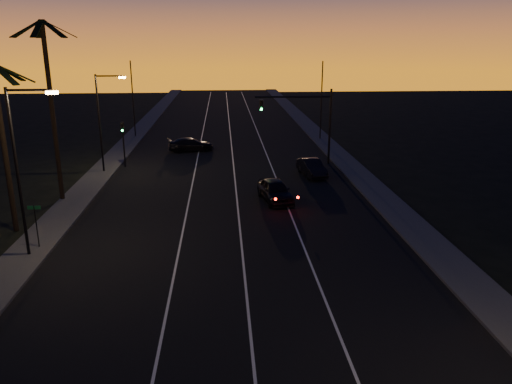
{
  "coord_description": "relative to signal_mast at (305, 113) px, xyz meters",
  "views": [
    {
      "loc": [
        -0.44,
        -5.51,
        11.14
      ],
      "look_at": [
        1.32,
        20.71,
        3.18
      ],
      "focal_mm": 35.0,
      "sensor_mm": 36.0,
      "label": 1
    }
  ],
  "objects": [
    {
      "name": "road",
      "position": [
        -7.14,
        -9.99,
        -4.78
      ],
      "size": [
        20.0,
        170.0,
        0.01
      ],
      "primitive_type": "cube",
      "color": "black",
      "rests_on": "ground"
    },
    {
      "name": "sidewalk_left",
      "position": [
        -18.34,
        -9.99,
        -4.7
      ],
      "size": [
        2.4,
        170.0,
        0.16
      ],
      "primitive_type": "cube",
      "color": "#373735",
      "rests_on": "ground"
    },
    {
      "name": "sidewalk_right",
      "position": [
        4.06,
        -9.99,
        -4.7
      ],
      "size": [
        2.4,
        170.0,
        0.16
      ],
      "primitive_type": "cube",
      "color": "#373735",
      "rests_on": "ground"
    },
    {
      "name": "lane_stripe_left",
      "position": [
        -10.14,
        -9.99,
        -4.76
      ],
      "size": [
        0.12,
        160.0,
        0.01
      ],
      "primitive_type": "cube",
      "color": "silver",
      "rests_on": "road"
    },
    {
      "name": "lane_stripe_mid",
      "position": [
        -6.64,
        -9.99,
        -4.76
      ],
      "size": [
        0.12,
        160.0,
        0.01
      ],
      "primitive_type": "cube",
      "color": "silver",
      "rests_on": "road"
    },
    {
      "name": "lane_stripe_right",
      "position": [
        -3.14,
        -9.99,
        -4.76
      ],
      "size": [
        0.12,
        160.0,
        0.01
      ],
      "primitive_type": "cube",
      "color": "silver",
      "rests_on": "road"
    },
    {
      "name": "palm_mid",
      "position": [
        -20.34,
        -15.99,
        1.47
      ],
      "size": [
        4.25,
        4.16,
        10.03
      ],
      "color": "black",
      "rests_on": "ground"
    },
    {
      "name": "palm_far",
      "position": [
        -19.34,
        -9.99,
        2.83
      ],
      "size": [
        4.25,
        4.16,
        12.53
      ],
      "color": "black",
      "rests_on": "ground"
    },
    {
      "name": "streetlight_left_near",
      "position": [
        -17.84,
        -19.99,
        0.54
      ],
      "size": [
        2.55,
        0.26,
        9.0
      ],
      "color": "black",
      "rests_on": "ground"
    },
    {
      "name": "streetlight_left_far",
      "position": [
        -17.82,
        -1.99,
        0.28
      ],
      "size": [
        2.55,
        0.26,
        8.5
      ],
      "color": "black",
      "rests_on": "ground"
    },
    {
      "name": "street_sign",
      "position": [
        -17.94,
        -18.99,
        -3.13
      ],
      "size": [
        0.7,
        0.06,
        2.6
      ],
      "color": "black",
      "rests_on": "ground"
    },
    {
      "name": "signal_mast",
      "position": [
        0.0,
        0.0,
        0.0
      ],
      "size": [
        7.1,
        0.41,
        7.0
      ],
      "color": "black",
      "rests_on": "ground"
    },
    {
      "name": "signal_post",
      "position": [
        -16.64,
        -0.01,
        -1.89
      ],
      "size": [
        0.28,
        0.37,
        4.2
      ],
      "color": "black",
      "rests_on": "ground"
    },
    {
      "name": "far_pole_left",
      "position": [
        -18.14,
        15.01,
        -0.28
      ],
      "size": [
        0.14,
        0.14,
        9.0
      ],
      "primitive_type": "cylinder",
      "color": "black",
      "rests_on": "ground"
    },
    {
      "name": "far_pole_right",
      "position": [
        3.86,
        12.01,
        -0.28
      ],
      "size": [
        0.14,
        0.14,
        9.0
      ],
      "primitive_type": "cylinder",
      "color": "black",
      "rests_on": "ground"
    },
    {
      "name": "lead_car",
      "position": [
        -3.88,
        -11.13,
        -3.99
      ],
      "size": [
        2.7,
        5.37,
        1.57
      ],
      "color": "black",
      "rests_on": "road"
    },
    {
      "name": "right_car",
      "position": [
        0.0,
        -4.27,
        -4.05
      ],
      "size": [
        2.17,
        4.53,
        1.43
      ],
      "color": "black",
      "rests_on": "road"
    },
    {
      "name": "cross_car",
      "position": [
        -10.97,
        6.59,
        -4.08
      ],
      "size": [
        5.07,
        2.88,
        1.38
      ],
      "color": "black",
      "rests_on": "road"
    }
  ]
}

